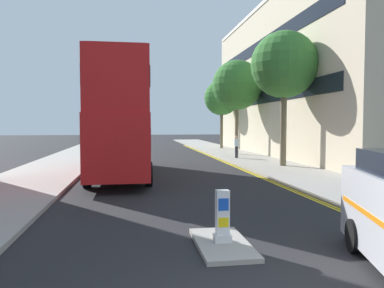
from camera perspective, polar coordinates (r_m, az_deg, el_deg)
The scene contains 12 objects.
sidewalk_right at distance 21.95m, azimuth 13.63°, elevation -3.71°, with size 4.00×80.00×0.14m, color #9E9991.
sidewalk_left at distance 20.83m, azimuth -21.71°, elevation -4.20°, with size 4.00×80.00×0.14m, color #9E9991.
kerb_line_outer at distance 19.36m, azimuth 10.13°, elevation -4.76°, with size 0.10×56.00×0.01m, color yellow.
kerb_line_inner at distance 19.31m, azimuth 9.68°, elevation -4.77°, with size 0.10×56.00×0.01m, color yellow.
traffic_island at distance 8.31m, azimuth 4.62°, elevation -14.91°, with size 1.10×2.20×0.10m, color #9E9991.
keep_left_bollard at distance 8.16m, azimuth 4.64°, elevation -11.18°, with size 0.36×0.28×1.11m.
double_decker_bus_away at distance 19.10m, azimuth -10.77°, elevation 4.23°, with size 2.84×10.82×5.64m.
pedestrian_far at distance 27.68m, azimuth 6.77°, elevation -0.36°, with size 0.34×0.22×1.62m.
street_tree_near at distance 31.39m, azimuth 6.85°, elevation 8.85°, with size 4.09×4.09×7.73m.
street_tree_mid at distance 23.29m, azimuth 13.83°, elevation 11.55°, with size 3.94×3.94×7.97m.
street_tree_far at distance 38.90m, azimuth 4.53°, elevation 6.98°, with size 3.61×3.61×6.99m.
townhouse_terrace_right at distance 33.67m, azimuth 18.61°, elevation 9.14°, with size 10.08×28.00×12.57m.
Camera 1 is at (-1.85, -4.14, 2.61)m, focal length 35.10 mm.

